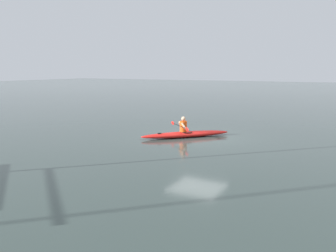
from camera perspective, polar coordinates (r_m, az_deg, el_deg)
ground_plane at (r=17.01m, az=4.84°, el=-1.92°), size 160.00×160.00×0.00m
kayak at (r=17.12m, az=2.92°, el=-1.35°), size 3.53×3.75×0.28m
kayaker at (r=16.99m, az=2.42°, el=0.10°), size 1.76×1.63×0.73m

